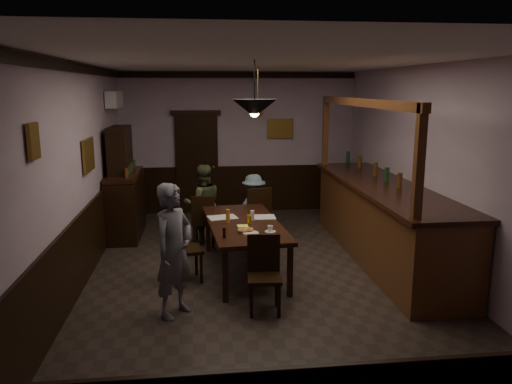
{
  "coord_description": "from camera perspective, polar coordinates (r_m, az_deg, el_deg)",
  "views": [
    {
      "loc": [
        -0.87,
        -6.67,
        2.66
      ],
      "look_at": [
        -0.03,
        0.5,
        1.15
      ],
      "focal_mm": 35.0,
      "sensor_mm": 36.0,
      "label": 1
    }
  ],
  "objects": [
    {
      "name": "room",
      "position": [
        6.82,
        0.75,
        2.03
      ],
      "size": [
        5.01,
        8.01,
        3.01
      ],
      "color": "#2D2621",
      "rests_on": "ground"
    },
    {
      "name": "dining_table",
      "position": [
        7.26,
        -1.39,
        -3.95
      ],
      "size": [
        1.18,
        2.27,
        0.75
      ],
      "rotation": [
        0.0,
        0.0,
        0.08
      ],
      "color": "black",
      "rests_on": "ground"
    },
    {
      "name": "chair_far_left",
      "position": [
        8.48,
        -5.99,
        -3.05
      ],
      "size": [
        0.44,
        0.44,
        0.9
      ],
      "rotation": [
        0.0,
        0.0,
        3.01
      ],
      "color": "black",
      "rests_on": "ground"
    },
    {
      "name": "chair_far_right",
      "position": [
        8.58,
        0.16,
        -2.41
      ],
      "size": [
        0.51,
        0.51,
        1.0
      ],
      "rotation": [
        0.0,
        0.0,
        3.33
      ],
      "color": "black",
      "rests_on": "ground"
    },
    {
      "name": "chair_near",
      "position": [
        6.09,
        0.93,
        -8.9
      ],
      "size": [
        0.43,
        0.43,
        0.92
      ],
      "rotation": [
        0.0,
        0.0,
        -0.07
      ],
      "color": "black",
      "rests_on": "ground"
    },
    {
      "name": "chair_side",
      "position": [
        7.01,
        -8.62,
        -6.01
      ],
      "size": [
        0.49,
        0.49,
        0.96
      ],
      "rotation": [
        0.0,
        0.0,
        1.78
      ],
      "color": "black",
      "rests_on": "ground"
    },
    {
      "name": "person_standing",
      "position": [
        5.94,
        -9.35,
        -6.61
      ],
      "size": [
        0.66,
        0.69,
        1.6
      ],
      "primitive_type": "imported",
      "rotation": [
        0.0,
        0.0,
        0.92
      ],
      "color": "slate",
      "rests_on": "ground"
    },
    {
      "name": "person_seated_left",
      "position": [
        8.7,
        -6.09,
        -1.36
      ],
      "size": [
        0.75,
        0.63,
        1.37
      ],
      "primitive_type": "imported",
      "rotation": [
        0.0,
        0.0,
        3.32
      ],
      "color": "#454E2F",
      "rests_on": "ground"
    },
    {
      "name": "person_seated_right",
      "position": [
        8.84,
        -0.26,
        -1.73
      ],
      "size": [
        0.85,
        0.64,
        1.17
      ],
      "primitive_type": "imported",
      "rotation": [
        0.0,
        0.0,
        3.44
      ],
      "color": "slate",
      "rests_on": "ground"
    },
    {
      "name": "newspaper_left",
      "position": [
        7.51,
        -3.86,
        -2.9
      ],
      "size": [
        0.48,
        0.39,
        0.01
      ],
      "primitive_type": "cube",
      "rotation": [
        0.0,
        0.0,
        0.22
      ],
      "color": "silver",
      "rests_on": "dining_table"
    },
    {
      "name": "newspaper_right",
      "position": [
        7.5,
        0.6,
        -2.88
      ],
      "size": [
        0.43,
        0.31,
        0.01
      ],
      "primitive_type": "cube",
      "rotation": [
        0.0,
        0.0,
        -0.02
      ],
      "color": "silver",
      "rests_on": "dining_table"
    },
    {
      "name": "napkin",
      "position": [
        7.05,
        -1.53,
        -3.89
      ],
      "size": [
        0.16,
        0.16,
        0.0
      ],
      "primitive_type": "cube",
      "rotation": [
        0.0,
        0.0,
        0.08
      ],
      "color": "#F7FF5D",
      "rests_on": "dining_table"
    },
    {
      "name": "saucer",
      "position": [
        6.75,
        1.64,
        -4.55
      ],
      "size": [
        0.15,
        0.15,
        0.01
      ],
      "primitive_type": "cylinder",
      "color": "white",
      "rests_on": "dining_table"
    },
    {
      "name": "coffee_cup",
      "position": [
        6.75,
        1.63,
        -4.18
      ],
      "size": [
        0.09,
        0.09,
        0.07
      ],
      "primitive_type": "imported",
      "rotation": [
        0.0,
        0.0,
        0.08
      ],
      "color": "white",
      "rests_on": "saucer"
    },
    {
      "name": "pastry_plate",
      "position": [
        6.68,
        -0.63,
        -4.71
      ],
      "size": [
        0.22,
        0.22,
        0.01
      ],
      "primitive_type": "cylinder",
      "color": "white",
      "rests_on": "dining_table"
    },
    {
      "name": "pastry_ring_a",
      "position": [
        6.72,
        -1.6,
        -4.39
      ],
      "size": [
        0.13,
        0.13,
        0.04
      ],
      "primitive_type": "torus",
      "color": "#C68C47",
      "rests_on": "pastry_plate"
    },
    {
      "name": "pastry_ring_b",
      "position": [
        6.75,
        -0.86,
        -4.3
      ],
      "size": [
        0.13,
        0.13,
        0.04
      ],
      "primitive_type": "torus",
      "color": "#C68C47",
      "rests_on": "pastry_plate"
    },
    {
      "name": "soda_can",
      "position": [
        7.18,
        -0.8,
        -3.1
      ],
      "size": [
        0.07,
        0.07,
        0.12
      ],
      "primitive_type": "cylinder",
      "color": "gold",
      "rests_on": "dining_table"
    },
    {
      "name": "beer_glass",
      "position": [
        7.19,
        -3.23,
        -2.77
      ],
      "size": [
        0.06,
        0.06,
        0.2
      ],
      "primitive_type": "cylinder",
      "color": "#BF721E",
      "rests_on": "dining_table"
    },
    {
      "name": "water_glass",
      "position": [
        7.31,
        -0.41,
        -2.7
      ],
      "size": [
        0.06,
        0.06,
        0.15
      ],
      "primitive_type": "cylinder",
      "color": "silver",
      "rests_on": "dining_table"
    },
    {
      "name": "pepper_mill",
      "position": [
        6.49,
        -3.65,
        -4.67
      ],
      "size": [
        0.04,
        0.04,
        0.14
      ],
      "primitive_type": "cylinder",
      "color": "black",
      "rests_on": "dining_table"
    },
    {
      "name": "sideboard",
      "position": [
        9.33,
        -14.8,
        -0.08
      ],
      "size": [
        0.54,
        1.51,
        1.99
      ],
      "color": "black",
      "rests_on": "ground"
    },
    {
      "name": "bar_counter",
      "position": [
        8.1,
        14.28,
        -3.05
      ],
      "size": [
        1.04,
        4.47,
        2.5
      ],
      "color": "#542916",
      "rests_on": "ground"
    },
    {
      "name": "door_back",
      "position": [
        10.74,
        -6.77,
        3.12
      ],
      "size": [
        0.9,
        0.06,
        2.1
      ],
      "primitive_type": "cube",
      "color": "black",
      "rests_on": "ground"
    },
    {
      "name": "ac_unit",
      "position": [
        9.69,
        -15.9,
        10.14
      ],
      "size": [
        0.2,
        0.85,
        0.3
      ],
      "color": "white",
      "rests_on": "ground"
    },
    {
      "name": "picture_left_small",
      "position": [
        5.33,
        -24.11,
        5.32
      ],
      "size": [
        0.04,
        0.28,
        0.36
      ],
      "color": "olive",
      "rests_on": "ground"
    },
    {
      "name": "picture_left_large",
      "position": [
        7.69,
        -18.6,
        4.04
      ],
      "size": [
        0.04,
        0.62,
        0.48
      ],
      "color": "olive",
      "rests_on": "ground"
    },
    {
      "name": "picture_back",
      "position": [
        10.81,
        2.8,
        7.25
      ],
      "size": [
        0.55,
        0.04,
        0.42
      ],
      "color": "olive",
      "rests_on": "ground"
    },
    {
      "name": "pendant_iron",
      "position": [
        6.21,
        -0.17,
        9.55
      ],
      "size": [
        0.56,
        0.56,
        0.7
      ],
      "color": "black",
      "rests_on": "ground"
    },
    {
      "name": "pendant_brass_mid",
      "position": [
        8.11,
        0.2,
        9.27
      ],
      "size": [
        0.2,
        0.2,
        0.81
      ],
      "color": "#BF8C3F",
      "rests_on": "ground"
    },
    {
      "name": "pendant_brass_far",
      "position": [
        9.83,
        0.17,
        9.71
      ],
      "size": [
        0.2,
        0.2,
        0.81
      ],
      "color": "#BF8C3F",
      "rests_on": "ground"
    }
  ]
}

